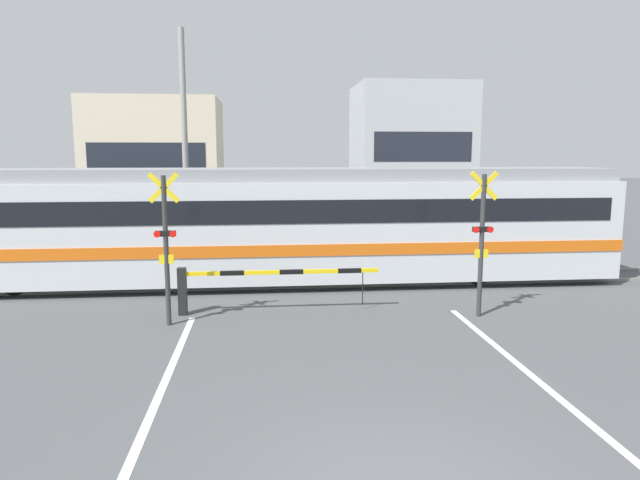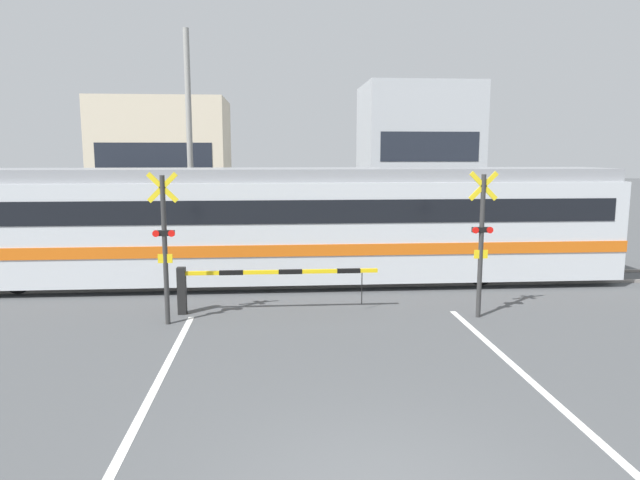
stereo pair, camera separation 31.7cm
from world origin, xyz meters
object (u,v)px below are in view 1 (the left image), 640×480
pedestrian (303,230)px  crossing_signal_left (166,242)px  crossing_barrier_far (363,240)px  crossing_barrier_near (240,281)px  crossing_signal_right (482,237)px  commuter_train (255,223)px

pedestrian → crossing_signal_left: bearing=-112.3°
pedestrian → crossing_barrier_far: bearing=-45.1°
crossing_barrier_near → crossing_barrier_far: 7.32m
crossing_barrier_near → crossing_signal_right: crossing_signal_right is taller
crossing_signal_right → pedestrian: bearing=111.8°
crossing_barrier_far → pedestrian: size_ratio=3.03×
crossing_barrier_near → crossing_signal_right: bearing=-8.1°
crossing_barrier_far → pedestrian: 2.82m
crossing_signal_left → pedestrian: crossing_signal_left is taller
crossing_signal_right → pedestrian: crossing_signal_right is taller
commuter_train → crossing_barrier_far: bearing=38.3°
commuter_train → crossing_signal_left: (-1.89, -3.93, 0.08)m
commuter_train → pedestrian: size_ratio=13.21×
crossing_signal_left → crossing_signal_right: size_ratio=1.00×
crossing_barrier_near → crossing_barrier_far: size_ratio=1.00×
crossing_signal_right → crossing_barrier_far: bearing=102.8°
commuter_train → crossing_barrier_far: commuter_train is taller
crossing_signal_left → crossing_barrier_near: bearing=27.3°
crossing_barrier_far → crossing_signal_right: crossing_signal_right is taller
crossing_signal_right → pedestrian: size_ratio=2.15×
crossing_barrier_near → crossing_signal_right: 5.80m
commuter_train → crossing_barrier_far: 4.88m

